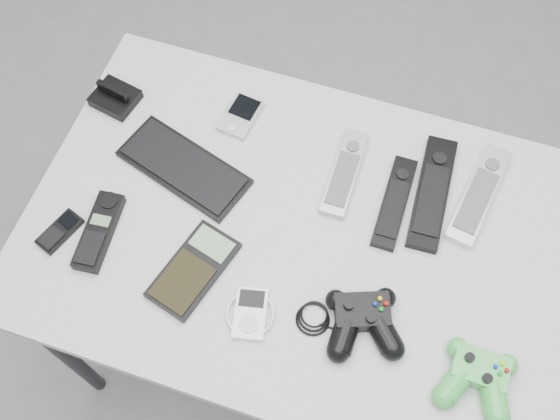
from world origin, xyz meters
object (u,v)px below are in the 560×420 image
(pda, at_px, (240,116))
(remote_black_a, at_px, (395,202))
(controller_black, at_px, (363,319))
(desk, at_px, (308,248))
(cordless_handset, at_px, (99,231))
(remote_black_b, at_px, (432,192))
(controller_green, at_px, (478,376))
(calculator, at_px, (193,269))
(pda_keyboard, at_px, (184,167))
(mobile_phone, at_px, (60,231))
(mp3_player, at_px, (250,314))
(remote_silver_b, at_px, (479,194))
(remote_silver_a, at_px, (345,172))

(pda, height_order, remote_black_a, remote_black_a)
(controller_black, bearing_deg, desk, 115.42)
(desk, height_order, cordless_handset, cordless_handset)
(cordless_handset, bearing_deg, remote_black_a, 19.46)
(remote_black_b, relative_size, cordless_handset, 1.55)
(pda, height_order, controller_green, controller_green)
(desk, height_order, calculator, calculator)
(controller_green, bearing_deg, remote_black_a, 128.52)
(pda_keyboard, relative_size, remote_black_b, 1.07)
(mobile_phone, bearing_deg, remote_black_b, 44.37)
(calculator, bearing_deg, mp3_player, -4.67)
(remote_black_a, bearing_deg, remote_silver_b, 24.13)
(pda_keyboard, xyz_separation_m, remote_black_b, (0.49, 0.10, 0.00))
(mobile_phone, height_order, calculator, calculator)
(remote_black_b, relative_size, controller_green, 1.78)
(calculator, bearing_deg, remote_black_b, 53.05)
(mp3_player, bearing_deg, calculator, 147.24)
(cordless_handset, relative_size, controller_black, 0.69)
(remote_black_a, xyz_separation_m, controller_green, (0.22, -0.29, 0.01))
(mobile_phone, bearing_deg, remote_silver_a, 50.90)
(remote_silver_a, distance_m, controller_black, 0.31)
(remote_black_a, xyz_separation_m, cordless_handset, (-0.53, -0.24, 0.00))
(desk, relative_size, pda_keyboard, 4.07)
(mobile_phone, bearing_deg, mp3_player, 13.88)
(remote_silver_a, bearing_deg, pda_keyboard, -164.48)
(desk, xyz_separation_m, remote_black_b, (0.21, 0.16, 0.08))
(remote_black_b, relative_size, calculator, 1.38)
(remote_black_b, xyz_separation_m, controller_black, (-0.06, -0.30, 0.01))
(pda_keyboard, relative_size, remote_silver_b, 1.14)
(mobile_phone, relative_size, mp3_player, 0.96)
(remote_silver_a, xyz_separation_m, controller_black, (0.12, -0.29, 0.01))
(remote_black_a, bearing_deg, remote_black_b, 33.77)
(mobile_phone, xyz_separation_m, cordless_handset, (0.07, 0.02, 0.00))
(pda_keyboard, relative_size, remote_black_a, 1.32)
(remote_silver_b, height_order, mp3_player, remote_silver_b)
(desk, height_order, mp3_player, mp3_player)
(pda, bearing_deg, remote_black_b, 0.05)
(cordless_handset, height_order, controller_green, controller_green)
(cordless_handset, bearing_deg, controller_black, -6.70)
(mp3_player, height_order, controller_green, controller_green)
(pda_keyboard, xyz_separation_m, mp3_player, (0.23, -0.25, 0.00))
(pda, bearing_deg, calculator, -76.86)
(remote_silver_a, bearing_deg, remote_silver_b, 7.38)
(pda_keyboard, bearing_deg, remote_black_a, 24.65)
(remote_silver_a, xyz_separation_m, remote_black_a, (0.11, -0.03, -0.00))
(desk, relative_size, mp3_player, 11.45)
(pda, height_order, remote_silver_a, remote_silver_a)
(remote_black_a, height_order, mp3_player, remote_black_a)
(pda, relative_size, calculator, 0.55)
(remote_black_a, bearing_deg, pda_keyboard, -172.59)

